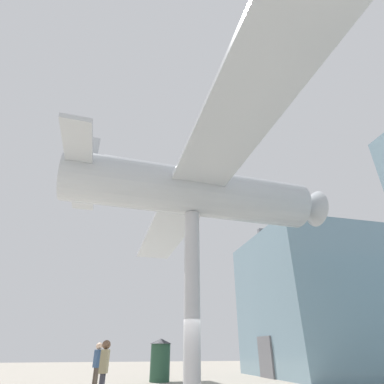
% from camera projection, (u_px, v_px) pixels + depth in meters
% --- Properties ---
extents(glass_pavilion_left, '(9.07, 15.64, 9.66)m').
position_uv_depth(glass_pavilion_left, '(359.00, 303.00, 21.86)').
color(glass_pavilion_left, '#7593A3').
rests_on(glass_pavilion_left, ground_plane).
extents(support_pylon_central, '(0.62, 0.62, 6.76)m').
position_uv_depth(support_pylon_central, '(192.00, 295.00, 11.44)').
color(support_pylon_central, '#B7B7BC').
rests_on(support_pylon_central, ground_plane).
extents(suspended_airplane, '(22.04, 12.47, 3.10)m').
position_uv_depth(suspended_airplane, '(196.00, 192.00, 13.57)').
color(suspended_airplane, '#B2B7BC').
rests_on(suspended_airplane, support_pylon_central).
extents(visitor_person, '(0.45, 0.36, 1.79)m').
position_uv_depth(visitor_person, '(97.00, 363.00, 12.50)').
color(visitor_person, '#4C4238').
rests_on(visitor_person, ground_plane).
extents(visitor_second, '(0.43, 0.29, 1.79)m').
position_uv_depth(visitor_second, '(104.00, 367.00, 9.38)').
color(visitor_second, '#383842').
rests_on(visitor_second, ground_plane).
extents(info_kiosk, '(1.23, 1.23, 2.09)m').
position_uv_depth(info_kiosk, '(160.00, 359.00, 16.45)').
color(info_kiosk, '#234733').
rests_on(info_kiosk, ground_plane).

